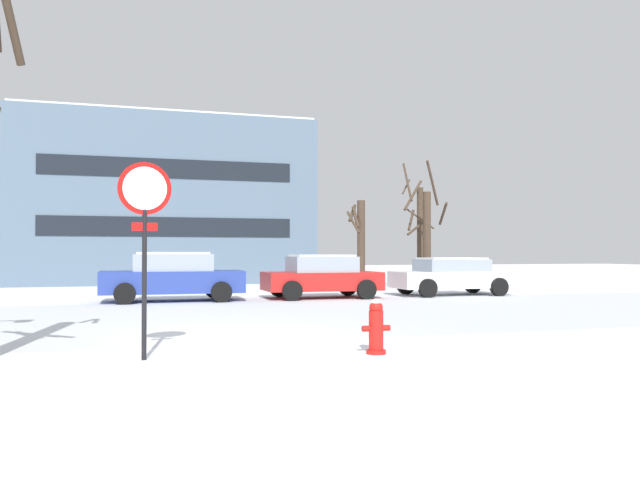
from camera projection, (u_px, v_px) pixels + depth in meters
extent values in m
plane|color=white|center=(229.00, 337.00, 11.61)|extent=(120.00, 120.00, 0.00)
cube|color=silver|center=(205.00, 317.00, 15.10)|extent=(80.00, 9.29, 0.00)
cylinder|color=black|center=(144.00, 276.00, 9.15)|extent=(0.07, 0.10, 2.40)
cylinder|color=red|center=(145.00, 188.00, 9.17)|extent=(0.76, 0.11, 0.76)
cylinder|color=white|center=(145.00, 188.00, 9.16)|extent=(0.62, 0.10, 0.62)
cube|color=red|center=(145.00, 227.00, 9.16)|extent=(0.36, 0.06, 0.12)
cylinder|color=white|center=(145.00, 185.00, 9.18)|extent=(0.42, 0.07, 0.42)
cylinder|color=red|center=(376.00, 352.00, 9.66)|extent=(0.30, 0.30, 0.06)
cylinder|color=red|center=(376.00, 330.00, 9.66)|extent=(0.22, 0.22, 0.59)
sphere|color=red|center=(376.00, 308.00, 9.67)|extent=(0.21, 0.21, 0.21)
cylinder|color=red|center=(366.00, 329.00, 9.62)|extent=(0.12, 0.09, 0.09)
cylinder|color=red|center=(386.00, 328.00, 9.71)|extent=(0.12, 0.09, 0.09)
sphere|color=white|center=(376.00, 304.00, 9.67)|extent=(0.15, 0.15, 0.15)
cube|color=#283D93|center=(172.00, 282.00, 20.03)|extent=(4.37, 1.76, 0.68)
cube|color=#8C99A8|center=(172.00, 262.00, 20.04)|extent=(2.41, 1.60, 0.53)
cube|color=white|center=(172.00, 253.00, 20.04)|extent=(2.19, 1.48, 0.06)
cylinder|color=black|center=(214.00, 289.00, 21.26)|extent=(0.64, 0.23, 0.64)
cylinder|color=black|center=(221.00, 292.00, 19.58)|extent=(0.64, 0.23, 0.64)
cylinder|color=black|center=(125.00, 290.00, 20.46)|extent=(0.64, 0.23, 0.64)
cylinder|color=black|center=(125.00, 294.00, 18.78)|extent=(0.64, 0.23, 0.64)
cube|color=red|center=(322.00, 281.00, 21.43)|extent=(3.86, 1.89, 0.60)
cube|color=#8C99A8|center=(322.00, 264.00, 21.44)|extent=(2.13, 1.72, 0.52)
cube|color=white|center=(322.00, 256.00, 21.44)|extent=(1.93, 1.59, 0.06)
cylinder|color=black|center=(348.00, 287.00, 22.68)|extent=(0.64, 0.23, 0.64)
cylinder|color=black|center=(366.00, 289.00, 20.86)|extent=(0.64, 0.23, 0.64)
cylinder|color=black|center=(279.00, 288.00, 21.98)|extent=(0.64, 0.23, 0.64)
cylinder|color=black|center=(292.00, 291.00, 20.16)|extent=(0.64, 0.23, 0.64)
cube|color=white|center=(451.00, 279.00, 22.89)|extent=(4.24, 1.81, 0.58)
cube|color=#8C99A8|center=(451.00, 265.00, 22.90)|extent=(2.34, 1.65, 0.43)
cube|color=white|center=(451.00, 258.00, 22.91)|extent=(2.12, 1.53, 0.06)
cylinder|color=black|center=(473.00, 284.00, 24.15)|extent=(0.64, 0.23, 0.64)
cylinder|color=black|center=(499.00, 287.00, 22.41)|extent=(0.64, 0.23, 0.64)
cylinder|color=black|center=(406.00, 285.00, 23.37)|extent=(0.64, 0.23, 0.64)
cylinder|color=black|center=(428.00, 288.00, 21.63)|extent=(0.64, 0.23, 0.64)
cylinder|color=#423326|center=(361.00, 245.00, 26.79)|extent=(0.33, 0.33, 3.71)
cylinder|color=#423326|center=(356.00, 217.00, 26.72)|extent=(0.18, 0.63, 0.94)
cylinder|color=#423326|center=(353.00, 222.00, 26.59)|extent=(0.34, 0.88, 0.97)
cylinder|color=#423326|center=(352.00, 213.00, 26.94)|extent=(0.62, 0.77, 0.79)
cylinder|color=#423326|center=(427.00, 241.00, 26.34)|extent=(0.33, 0.33, 4.03)
cylinder|color=#423326|center=(413.00, 195.00, 26.80)|extent=(1.22, 0.87, 1.37)
cylinder|color=#423326|center=(443.00, 214.00, 26.37)|extent=(0.50, 1.38, 0.88)
cylinder|color=#423326|center=(416.00, 228.00, 26.75)|extent=(1.08, 0.61, 0.67)
cylinder|color=#423326|center=(420.00, 237.00, 27.84)|extent=(0.28, 0.28, 4.36)
cylinder|color=#423326|center=(433.00, 183.00, 27.58)|extent=(1.02, 0.91, 1.86)
cylinder|color=#423326|center=(411.00, 220.00, 28.01)|extent=(0.65, 0.75, 0.96)
cylinder|color=#423326|center=(407.00, 182.00, 27.79)|extent=(0.25, 1.22, 1.80)
cylinder|color=#423326|center=(406.00, 187.00, 28.11)|extent=(0.85, 1.04, 0.80)
cylinder|color=#423326|center=(420.00, 219.00, 27.28)|extent=(1.12, 0.58, 0.92)
cube|color=slate|center=(164.00, 205.00, 34.64)|extent=(14.38, 10.19, 8.15)
cube|color=white|center=(164.00, 130.00, 34.72)|extent=(14.09, 9.98, 0.10)
cube|color=black|center=(170.00, 227.00, 29.73)|extent=(11.51, 0.04, 0.90)
cube|color=black|center=(170.00, 169.00, 29.78)|extent=(11.51, 0.04, 0.90)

